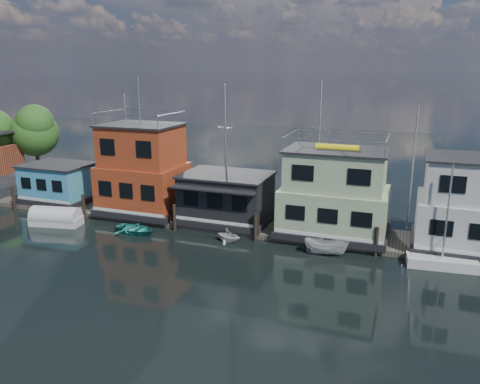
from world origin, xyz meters
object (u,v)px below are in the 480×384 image
at_px(houseboat_red, 143,171).
at_px(tarp_runabout, 56,218).
at_px(dinghy_teal, 135,229).
at_px(houseboat_green, 335,194).
at_px(motorboat, 326,247).
at_px(dinghy_white, 228,235).
at_px(houseboat_blue, 59,183).
at_px(day_sailer, 442,262).
at_px(houseboat_dark, 226,197).
at_px(houseboat_white, 478,207).

relative_size(houseboat_red, tarp_runabout, 2.64).
distance_m(dinghy_teal, tarp_runabout, 7.53).
xyz_separation_m(houseboat_red, houseboat_green, (17.00, 0.00, -0.55)).
bearing_deg(motorboat, dinghy_white, 88.92).
bearing_deg(dinghy_teal, houseboat_green, -66.71).
bearing_deg(houseboat_red, houseboat_blue, -180.00).
relative_size(houseboat_blue, dinghy_white, 3.10).
height_order(houseboat_green, dinghy_teal, houseboat_green).
bearing_deg(houseboat_red, tarp_runabout, -137.77).
distance_m(motorboat, day_sailer, 7.68).
xyz_separation_m(houseboat_blue, dinghy_teal, (11.40, -4.61, -1.84)).
height_order(houseboat_dark, houseboat_green, houseboat_green).
height_order(houseboat_white, dinghy_teal, houseboat_white).
relative_size(dinghy_white, day_sailer, 0.29).
height_order(houseboat_red, dinghy_teal, houseboat_red).
distance_m(houseboat_white, day_sailer, 5.00).
height_order(dinghy_teal, tarp_runabout, tarp_runabout).
xyz_separation_m(houseboat_white, tarp_runabout, (-32.61, -5.10, -2.89)).
xyz_separation_m(houseboat_green, dinghy_white, (-7.38, -3.76, -3.01)).
height_order(houseboat_blue, dinghy_white, houseboat_blue).
relative_size(houseboat_blue, dinghy_teal, 1.81).
distance_m(dinghy_white, day_sailer, 15.20).
relative_size(houseboat_blue, houseboat_red, 0.54).
xyz_separation_m(houseboat_blue, dinghy_white, (19.12, -3.76, -1.66)).
distance_m(houseboat_dark, dinghy_white, 4.49).
height_order(houseboat_white, tarp_runabout, houseboat_white).
bearing_deg(houseboat_blue, dinghy_teal, -22.01).
xyz_separation_m(houseboat_white, dinghy_white, (-17.38, -3.76, -2.99)).
xyz_separation_m(houseboat_red, motorboat, (17.15, -3.75, -3.48)).
bearing_deg(houseboat_white, tarp_runabout, -171.12).
distance_m(houseboat_green, motorboat, 4.76).
height_order(houseboat_dark, dinghy_white, houseboat_dark).
bearing_deg(houseboat_red, dinghy_white, -21.33).
distance_m(houseboat_blue, dinghy_white, 19.56).
bearing_deg(houseboat_green, tarp_runabout, -167.30).
height_order(motorboat, dinghy_white, motorboat).
distance_m(houseboat_white, dinghy_teal, 25.72).
bearing_deg(motorboat, houseboat_white, -70.25).
xyz_separation_m(motorboat, dinghy_white, (-7.53, -0.00, -0.07)).
distance_m(houseboat_dark, motorboat, 10.05).
bearing_deg(houseboat_blue, day_sailer, -5.40).
distance_m(houseboat_dark, houseboat_white, 19.03).
height_order(houseboat_blue, dinghy_teal, houseboat_blue).
bearing_deg(houseboat_green, houseboat_blue, -180.00).
relative_size(houseboat_dark, day_sailer, 1.05).
bearing_deg(dinghy_white, tarp_runabout, 105.35).
xyz_separation_m(houseboat_red, day_sailer, (24.81, -3.24, -3.69)).
bearing_deg(motorboat, houseboat_blue, 80.87).
xyz_separation_m(motorboat, day_sailer, (7.66, 0.51, -0.20)).
height_order(houseboat_blue, houseboat_white, houseboat_white).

